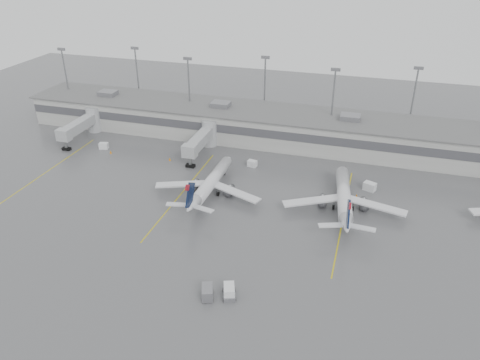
# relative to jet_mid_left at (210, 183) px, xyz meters

# --- Properties ---
(ground) EXTENTS (260.00, 260.00, 0.00)m
(ground) POSITION_rel_jet_mid_left_xyz_m (11.34, -25.12, -2.71)
(ground) COLOR #515154
(ground) RESTS_ON ground
(terminal) EXTENTS (152.00, 17.00, 9.45)m
(terminal) POSITION_rel_jet_mid_left_xyz_m (11.33, 32.86, 1.47)
(terminal) COLOR #9F9F9A
(terminal) RESTS_ON ground
(light_masts) EXTENTS (142.40, 8.00, 20.60)m
(light_masts) POSITION_rel_jet_mid_left_xyz_m (11.34, 38.63, 9.32)
(light_masts) COLOR gray
(light_masts) RESTS_ON ground
(jet_bridge_left) EXTENTS (4.00, 17.20, 7.00)m
(jet_bridge_left) POSITION_rel_jet_mid_left_xyz_m (-44.16, 20.60, 1.16)
(jet_bridge_left) COLOR #949698
(jet_bridge_left) RESTS_ON ground
(jet_bridge_right) EXTENTS (4.00, 17.20, 7.00)m
(jet_bridge_right) POSITION_rel_jet_mid_left_xyz_m (-9.16, 20.60, 1.16)
(jet_bridge_right) COLOR #949698
(jet_bridge_right) RESTS_ON ground
(stand_markings) EXTENTS (105.25, 40.00, 0.01)m
(stand_markings) POSITION_rel_jet_mid_left_xyz_m (11.34, -1.12, -2.70)
(stand_markings) COLOR #C5B20B
(stand_markings) RESTS_ON ground
(jet_mid_left) EXTENTS (24.01, 26.90, 8.71)m
(jet_mid_left) POSITION_rel_jet_mid_left_xyz_m (0.00, 0.00, 0.00)
(jet_mid_left) COLOR silver
(jet_mid_left) RESTS_ON ground
(jet_mid_right) EXTENTS (24.84, 28.01, 9.09)m
(jet_mid_right) POSITION_rel_jet_mid_left_xyz_m (28.39, 1.86, 0.12)
(jet_mid_right) COLOR silver
(jet_mid_right) RESTS_ON ground
(baggage_tug) EXTENTS (2.86, 3.55, 1.99)m
(baggage_tug) POSITION_rel_jet_mid_left_xyz_m (13.91, -29.92, -1.93)
(baggage_tug) COLOR white
(baggage_tug) RESTS_ON ground
(baggage_cart) EXTENTS (2.60, 3.37, 1.91)m
(baggage_cart) POSITION_rel_jet_mid_left_xyz_m (10.71, -31.12, -1.71)
(baggage_cart) COLOR slate
(baggage_cart) RESTS_ON ground
(gse_uld_a) EXTENTS (2.53, 1.98, 1.59)m
(gse_uld_a) POSITION_rel_jet_mid_left_xyz_m (-35.21, 14.50, -1.91)
(gse_uld_a) COLOR white
(gse_uld_a) RESTS_ON ground
(gse_uld_b) EXTENTS (2.43, 1.87, 1.54)m
(gse_uld_b) POSITION_rel_jet_mid_left_xyz_m (5.17, 15.55, -1.94)
(gse_uld_b) COLOR white
(gse_uld_b) RESTS_ON ground
(gse_uld_c) EXTENTS (3.04, 2.56, 1.83)m
(gse_uld_c) POSITION_rel_jet_mid_left_xyz_m (33.24, 11.55, -1.79)
(gse_uld_c) COLOR white
(gse_uld_c) RESTS_ON ground
(gse_loader) EXTENTS (2.22, 3.21, 1.88)m
(gse_loader) POSITION_rel_jet_mid_left_xyz_m (-13.18, 23.17, -1.76)
(gse_loader) COLOR slate
(gse_loader) RESTS_ON ground
(cone_a) EXTENTS (0.49, 0.49, 0.78)m
(cone_a) POSITION_rel_jet_mid_left_xyz_m (-31.93, 12.34, -2.32)
(cone_a) COLOR orange
(cone_a) RESTS_ON ground
(cone_b) EXTENTS (0.50, 0.50, 0.80)m
(cone_b) POSITION_rel_jet_mid_left_xyz_m (-15.51, 12.81, -2.30)
(cone_b) COLOR orange
(cone_b) RESTS_ON ground
(cone_c) EXTENTS (0.46, 0.46, 0.73)m
(cone_c) POSITION_rel_jet_mid_left_xyz_m (30.74, 7.62, -2.34)
(cone_c) COLOR orange
(cone_c) RESTS_ON ground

